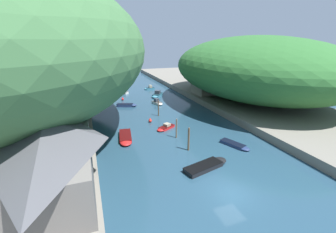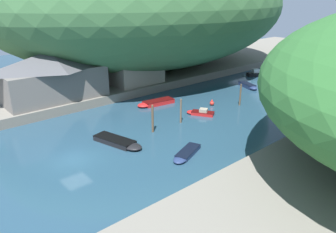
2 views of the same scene
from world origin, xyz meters
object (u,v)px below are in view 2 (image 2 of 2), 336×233
boat_mid_channel (186,154)px  channel_buoy_near (267,80)px  boat_red_skiff (258,74)px  person_on_quay (131,82)px  boat_open_rowboat (294,74)px  boat_cabin_cruiser (200,113)px  boat_small_dinghy (120,142)px  boat_yellow_tender (321,89)px  boat_near_quay (249,86)px  boat_white_cruiser (154,103)px  waterfront_building (53,74)px  boathouse_shed (134,67)px  channel_buoy_far (212,103)px  boat_moored_right (285,95)px

boat_mid_channel → channel_buoy_near: bearing=-91.8°
boat_red_skiff → person_on_quay: bearing=-74.7°
boat_open_rowboat → boat_red_skiff: boat_red_skiff is taller
boat_cabin_cruiser → boat_red_skiff: bearing=-13.0°
boat_red_skiff → person_on_quay: 26.87m
boat_red_skiff → boat_small_dinghy: bearing=-50.4°
boat_yellow_tender → boat_near_quay: (-9.13, -6.80, -0.15)m
person_on_quay → channel_buoy_near: bearing=-16.2°
boat_cabin_cruiser → boat_near_quay: bearing=-17.7°
boat_mid_channel → boat_yellow_tender: 32.33m
boat_yellow_tender → person_on_quay: size_ratio=3.03×
boat_open_rowboat → boat_cabin_cruiser: boat_cabin_cruiser is taller
boat_white_cruiser → person_on_quay: (-5.99, 0.21, 1.96)m
boat_open_rowboat → boat_white_cruiser: bearing=-144.1°
person_on_quay → boat_near_quay: bearing=-22.7°
boat_mid_channel → person_on_quay: size_ratio=2.74×
waterfront_building → boat_red_skiff: (7.74, 37.55, -4.32)m
boat_small_dinghy → boat_white_cruiser: size_ratio=1.07×
boat_small_dinghy → person_on_quay: (-13.90, 11.32, 1.98)m
boathouse_shed → channel_buoy_far: bearing=14.5°
boat_yellow_tender → boat_cabin_cruiser: bearing=112.5°
boat_mid_channel → boat_small_dinghy: bearing=6.9°
boat_yellow_tender → boat_small_dinghy: 36.07m
boat_near_quay → channel_buoy_far: (2.09, -11.75, 0.04)m
boat_open_rowboat → channel_buoy_near: bearing=-142.2°
boat_mid_channel → boat_moored_right: boat_moored_right is taller
waterfront_building → boat_open_rowboat: 44.76m
boat_near_quay → channel_buoy_far: bearing=31.6°
boat_yellow_tender → boat_near_quay: bearing=72.9°
boat_moored_right → boat_white_cruiser: bearing=42.9°
boathouse_shed → boat_near_quay: (11.86, 15.35, -3.49)m
channel_buoy_near → boat_cabin_cruiser: bearing=-80.1°
boat_open_rowboat → boat_red_skiff: size_ratio=0.88×
boat_near_quay → channel_buoy_far: size_ratio=4.94×
boat_red_skiff → boathouse_shed: bearing=-81.0°
boat_small_dinghy → boat_white_cruiser: 13.64m
waterfront_building → boat_moored_right: size_ratio=4.07×
boat_mid_channel → boat_near_quay: 27.71m
boathouse_shed → person_on_quay: boathouse_shed is taller
boat_near_quay → person_on_quay: size_ratio=2.73×
boat_cabin_cruiser → person_on_quay: 13.38m
boat_moored_right → boat_red_skiff: 14.40m
boat_cabin_cruiser → boat_white_cruiser: boat_cabin_cruiser is taller
boathouse_shed → boat_white_cruiser: boathouse_shed is taller
boat_moored_right → channel_buoy_near: bearing=-57.1°
boat_moored_right → boat_small_dinghy: size_ratio=0.57×
boat_mid_channel → boat_near_quay: size_ratio=1.00×
boat_mid_channel → boat_small_dinghy: boat_small_dinghy is taller
boat_cabin_cruiser → waterfront_building: bearing=99.7°
boathouse_shed → person_on_quay: size_ratio=5.19×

